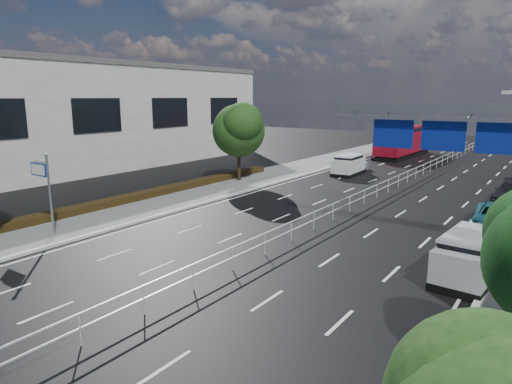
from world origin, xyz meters
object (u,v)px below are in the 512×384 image
Objects in this scene: white_minivan at (349,165)px; red_bus at (403,141)px; parked_car_teal at (498,219)px; parked_car_dark at (511,193)px; silver_minivan at (471,257)px; toilet_sign at (44,180)px; near_car_dark at (449,141)px; overhead_gantry at (460,130)px; near_car_silver at (354,163)px.

red_bus is (-0.10, 16.17, 0.98)m from white_minivan.
parked_car_dark is at bearing 87.98° from parked_car_teal.
white_minivan reaches higher than parked_car_teal.
silver_minivan is at bearing -94.13° from parked_car_teal.
toilet_sign is at bearing -103.53° from white_minivan.
toilet_sign is 59.08m from near_car_dark.
red_bus is (-12.66, 32.86, -3.72)m from overhead_gantry.
silver_minivan is at bearing -67.54° from overhead_gantry.
white_minivan is (5.13, 26.73, -2.03)m from toilet_sign.
toilet_sign is at bearing 79.45° from near_car_silver.
overhead_gantry reaches higher than white_minivan.
toilet_sign is 20.35m from silver_minivan.
near_car_dark is 46.40m from parked_car_teal.
silver_minivan is (19.25, 6.28, -2.02)m from toilet_sign.
white_minivan is 0.91× the size of parked_car_dark.
parked_car_teal is at bearing -62.54° from red_bus.
overhead_gantry is 6.38m from parked_car_teal.
white_minivan is (-12.56, 16.68, -4.69)m from overhead_gantry.
near_car_dark is at bearing 102.48° from overhead_gantry.
parked_car_teal is (14.12, -12.84, -0.16)m from white_minivan.
toilet_sign is 29.41m from parked_car_dark.
white_minivan reaches higher than near_car_dark.
red_bus is at bearing 111.99° from parked_car_teal.
red_bus is 39.31m from silver_minivan.
overhead_gantry is 23.35m from near_car_silver.
toilet_sign is at bearing -128.80° from parked_car_dark.
near_car_silver is 1.08× the size of near_car_dark.
near_car_dark is at bearing 83.25° from toilet_sign.
near_car_dark is at bearing 101.27° from parked_car_teal.
parked_car_teal is (12.32, -44.73, 0.08)m from near_car_dark.
near_car_silver is 0.93× the size of parked_car_dark.
white_minivan is 16.20m from red_bus.
parked_car_dark is at bearing 49.77° from toilet_sign.
white_minivan is 1.06× the size of near_car_dark.
red_bus is at bearing -92.32° from near_car_silver.
near_car_dark is at bearing 107.63° from silver_minivan.
parked_car_teal is 1.14× the size of parked_car_dark.
parked_car_teal is at bearing 67.90° from overhead_gantry.
red_bus reaches higher than near_car_silver.
white_minivan is 14.48m from parked_car_dark.
white_minivan is 24.86m from silver_minivan.
overhead_gantry is 2.30× the size of near_car_silver.
parked_car_teal is at bearing 100.18° from near_car_dark.
toilet_sign is 0.42× the size of overhead_gantry.
silver_minivan is (14.12, -20.46, 0.01)m from white_minivan.
red_bus is at bearing 87.69° from white_minivan.
silver_minivan is at bearing 18.06° from toilet_sign.
toilet_sign is 0.98× the size of near_car_silver.
overhead_gantry is at bearing -116.23° from parked_car_teal.
toilet_sign is at bearing -148.31° from parked_car_teal.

